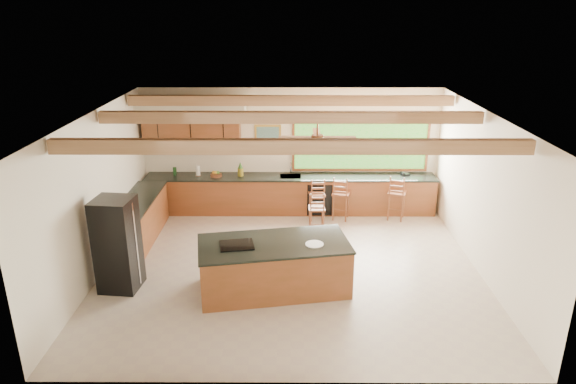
{
  "coord_description": "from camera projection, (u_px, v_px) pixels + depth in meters",
  "views": [
    {
      "loc": [
        -0.01,
        -8.89,
        4.79
      ],
      "look_at": [
        -0.05,
        0.8,
        1.28
      ],
      "focal_mm": 32.0,
      "sensor_mm": 36.0,
      "label": 1
    }
  ],
  "objects": [
    {
      "name": "ground",
      "position": [
        290.0,
        268.0,
        10.0
      ],
      "size": [
        7.2,
        7.2,
        0.0
      ],
      "primitive_type": "plane",
      "color": "#B9A99A",
      "rests_on": "ground"
    },
    {
      "name": "bar_stool_b",
      "position": [
        317.0,
        210.0,
        11.24
      ],
      "size": [
        0.37,
        0.37,
        1.0
      ],
      "rotation": [
        0.0,
        0.0,
        0.02
      ],
      "color": "brown",
      "rests_on": "ground"
    },
    {
      "name": "room_shell",
      "position": [
        282.0,
        149.0,
        9.85
      ],
      "size": [
        7.27,
        6.54,
        3.02
      ],
      "color": "white",
      "rests_on": "ground"
    },
    {
      "name": "island",
      "position": [
        274.0,
        266.0,
        9.09
      ],
      "size": [
        2.79,
        1.67,
        0.93
      ],
      "rotation": [
        0.0,
        0.0,
        0.17
      ],
      "color": "brown",
      "rests_on": "ground"
    },
    {
      "name": "bar_stool_a",
      "position": [
        317.0,
        195.0,
        12.03
      ],
      "size": [
        0.41,
        0.41,
        1.04
      ],
      "rotation": [
        0.0,
        0.0,
        0.11
      ],
      "color": "brown",
      "rests_on": "ground"
    },
    {
      "name": "refrigerator",
      "position": [
        117.0,
        244.0,
        9.02
      ],
      "size": [
        0.73,
        0.71,
        1.7
      ],
      "rotation": [
        0.0,
        0.0,
        -0.1
      ],
      "color": "black",
      "rests_on": "ground"
    },
    {
      "name": "bar_stool_d",
      "position": [
        398.0,
        194.0,
        12.01
      ],
      "size": [
        0.5,
        0.5,
        1.11
      ],
      "rotation": [
        0.0,
        0.0,
        -0.33
      ],
      "color": "brown",
      "rests_on": "ground"
    },
    {
      "name": "counter_run",
      "position": [
        256.0,
        199.0,
        12.21
      ],
      "size": [
        7.12,
        3.1,
        1.27
      ],
      "color": "brown",
      "rests_on": "ground"
    },
    {
      "name": "bar_stool_c",
      "position": [
        341.0,
        195.0,
        12.02
      ],
      "size": [
        0.47,
        0.47,
        1.08
      ],
      "rotation": [
        0.0,
        0.0,
        -0.26
      ],
      "color": "brown",
      "rests_on": "ground"
    }
  ]
}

